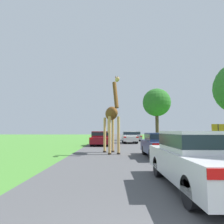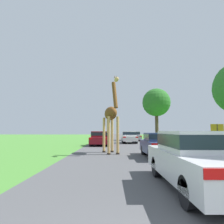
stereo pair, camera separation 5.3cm
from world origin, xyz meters
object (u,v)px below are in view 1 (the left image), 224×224
car_far_ahead (100,138)px  sign_post (218,135)px  car_queue_right (129,137)px  tree_left_edge (156,103)px  car_queue_left (162,144)px  car_verge_right (134,136)px  giraffe_near_road (111,116)px  car_lead_maroon (198,158)px

car_far_ahead → sign_post: (6.96, -10.10, 0.55)m
car_queue_right → tree_left_edge: bearing=55.5°
car_queue_right → sign_post: bearing=-75.7°
car_queue_left → car_verge_right: car_queue_left is taller
giraffe_near_road → car_queue_right: (2.21, 11.37, -1.76)m
giraffe_near_road → tree_left_edge: 20.61m
car_lead_maroon → car_verge_right: bearing=87.6°
giraffe_near_road → car_verge_right: (3.44, 17.18, -1.80)m
giraffe_near_road → sign_post: giraffe_near_road is taller
car_lead_maroon → sign_post: size_ratio=2.48×
car_queue_right → sign_post: size_ratio=2.15×
car_queue_left → sign_post: sign_post is taller
car_queue_left → sign_post: (2.84, -0.92, 0.57)m
giraffe_near_road → car_verge_right: size_ratio=1.10×
car_lead_maroon → car_far_ahead: 15.94m
car_lead_maroon → car_verge_right: size_ratio=1.02×
giraffe_near_road → sign_post: 6.56m
car_far_ahead → sign_post: 12.28m
giraffe_near_road → car_queue_left: bearing=132.8°
giraffe_near_road → car_queue_left: size_ratio=1.24×
car_far_ahead → tree_left_edge: 15.34m
car_verge_right → tree_left_edge: size_ratio=0.55×
car_far_ahead → car_verge_right: (4.58, 9.83, -0.02)m
car_verge_right → car_queue_left: bearing=-91.4°
car_queue_left → giraffe_near_road: bearing=148.4°
car_verge_right → giraffe_near_road: bearing=-101.3°
car_verge_right → car_lead_maroon: bearing=-92.4°
car_lead_maroon → car_queue_left: size_ratio=1.15×
car_far_ahead → sign_post: bearing=-55.4°
car_far_ahead → car_verge_right: bearing=65.0°
sign_post → car_far_ahead: bearing=124.6°
giraffe_near_road → car_queue_left: 3.94m
giraffe_near_road → car_lead_maroon: 8.72m
car_lead_maroon → car_verge_right: 25.41m
car_lead_maroon → tree_left_edge: (5.03, 27.12, 5.31)m
car_queue_right → sign_post: 14.59m
car_queue_right → sign_post: (3.61, -14.13, 0.53)m
car_lead_maroon → car_verge_right: car_lead_maroon is taller
car_queue_left → car_verge_right: 19.02m
giraffe_near_road → car_far_ahead: size_ratio=1.25×
car_queue_right → car_far_ahead: car_queue_right is taller
car_queue_left → car_far_ahead: bearing=114.2°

